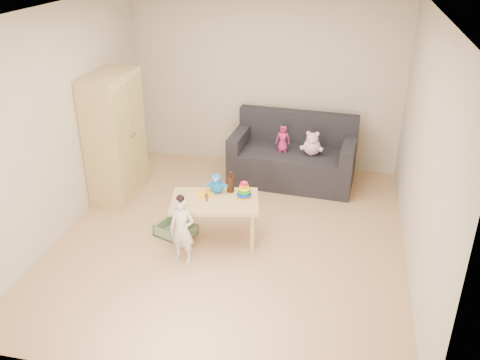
% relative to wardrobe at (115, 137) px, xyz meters
% --- Properties ---
extents(room, '(4.50, 4.50, 4.50)m').
position_rel_wardrobe_xyz_m(room, '(1.76, -0.78, 0.45)').
color(room, tan).
rests_on(room, ground).
extents(wardrobe, '(0.47, 0.94, 1.69)m').
position_rel_wardrobe_xyz_m(wardrobe, '(0.00, 0.00, 0.00)').
color(wardrobe, tan).
rests_on(wardrobe, ground).
extents(sofa, '(1.78, 0.98, 0.49)m').
position_rel_wardrobe_xyz_m(sofa, '(2.26, 0.88, -0.60)').
color(sofa, black).
rests_on(sofa, ground).
extents(play_table, '(1.10, 0.81, 0.52)m').
position_rel_wardrobe_xyz_m(play_table, '(1.58, -0.83, -0.58)').
color(play_table, tan).
rests_on(play_table, ground).
extents(storage_bin, '(0.53, 0.46, 0.13)m').
position_rel_wardrobe_xyz_m(storage_bin, '(1.09, -0.87, -0.78)').
color(storage_bin, '#668661').
rests_on(storage_bin, ground).
extents(toddler, '(0.31, 0.23, 0.77)m').
position_rel_wardrobe_xyz_m(toddler, '(1.34, -1.33, -0.46)').
color(toddler, silver).
rests_on(toddler, ground).
extents(pink_bear, '(0.30, 0.28, 0.29)m').
position_rel_wardrobe_xyz_m(pink_bear, '(2.54, 0.80, -0.21)').
color(pink_bear, '#EAACCC').
rests_on(pink_bear, sofa).
extents(doll, '(0.20, 0.15, 0.38)m').
position_rel_wardrobe_xyz_m(doll, '(2.12, 0.83, -0.17)').
color(doll, '#BF236E').
rests_on(doll, sofa).
extents(ring_stacker, '(0.17, 0.17, 0.20)m').
position_rel_wardrobe_xyz_m(ring_stacker, '(1.89, -0.70, -0.25)').
color(ring_stacker, '#DEB90B').
rests_on(ring_stacker, play_table).
extents(brown_bottle, '(0.09, 0.09, 0.26)m').
position_rel_wardrobe_xyz_m(brown_bottle, '(1.71, -0.60, -0.21)').
color(brown_bottle, black).
rests_on(brown_bottle, play_table).
extents(blue_plush, '(0.25, 0.22, 0.25)m').
position_rel_wardrobe_xyz_m(blue_plush, '(1.56, -0.65, -0.20)').
color(blue_plush, blue).
rests_on(blue_plush, play_table).
extents(wooden_figure, '(0.05, 0.05, 0.11)m').
position_rel_wardrobe_xyz_m(wooden_figure, '(1.49, -0.88, -0.27)').
color(wooden_figure, brown).
rests_on(wooden_figure, play_table).
extents(yellow_book, '(0.25, 0.25, 0.02)m').
position_rel_wardrobe_xyz_m(yellow_book, '(1.44, -0.73, -0.32)').
color(yellow_book, yellow).
rests_on(yellow_book, play_table).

